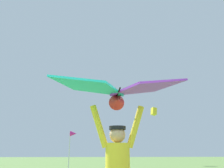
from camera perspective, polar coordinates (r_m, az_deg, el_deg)
name	(u,v)px	position (r m, az deg, el deg)	size (l,w,h in m)	color
held_stunt_kite	(118,90)	(3.34, 1.47, -1.53)	(2.02, 1.07, 0.42)	black
distant_kite_yellow_low_left	(154,111)	(26.04, 10.51, -6.82)	(0.74, 0.76, 0.94)	yellow
marker_flag	(73,138)	(10.30, -9.93, -13.18)	(0.30, 0.24, 2.16)	silver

